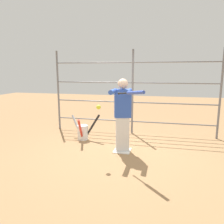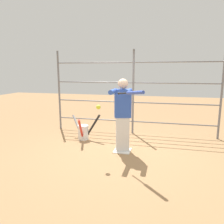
{
  "view_description": "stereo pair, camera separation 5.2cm",
  "coord_description": "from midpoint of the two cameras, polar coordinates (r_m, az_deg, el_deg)",
  "views": [
    {
      "loc": [
        -0.93,
        4.97,
        1.93
      ],
      "look_at": [
        0.19,
        0.27,
        1.01
      ],
      "focal_mm": 35.0,
      "sensor_mm": 36.0,
      "label": 1
    },
    {
      "loc": [
        -0.98,
        4.96,
        1.93
      ],
      "look_at": [
        0.19,
        0.27,
        1.01
      ],
      "focal_mm": 35.0,
      "sensor_mm": 36.0,
      "label": 2
    }
  ],
  "objects": [
    {
      "name": "softball_in_flight",
      "position": [
        4.56,
        -3.86,
        1.29
      ],
      "size": [
        0.1,
        0.1,
        0.1
      ],
      "color": "yellow"
    },
    {
      "name": "bat_bucket",
      "position": [
        6.26,
        -7.85,
        -5.04
      ],
      "size": [
        0.98,
        0.89,
        0.74
      ],
      "color": "white",
      "rests_on": "ground"
    },
    {
      "name": "fence_backstop",
      "position": [
        6.67,
        5.15,
        5.09
      ],
      "size": [
        4.98,
        0.06,
        2.55
      ],
      "color": "slate",
      "rests_on": "ground"
    },
    {
      "name": "batter",
      "position": [
        5.13,
        2.46,
        -0.29
      ],
      "size": [
        0.44,
        0.68,
        1.75
      ],
      "color": "silver",
      "rests_on": "ground"
    },
    {
      "name": "home_plate",
      "position": [
        5.41,
        2.41,
        -10.03
      ],
      "size": [
        0.4,
        0.4,
        0.02
      ],
      "color": "white",
      "rests_on": "ground"
    },
    {
      "name": "ground_plane",
      "position": [
        5.41,
        2.41,
        -10.13
      ],
      "size": [
        24.0,
        24.0,
        0.0
      ],
      "primitive_type": "plane",
      "color": "#9E754C"
    },
    {
      "name": "baseball_bat_swinging",
      "position": [
        4.19,
        5.17,
        5.03
      ],
      "size": [
        0.63,
        0.66,
        0.15
      ],
      "color": "black"
    }
  ]
}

